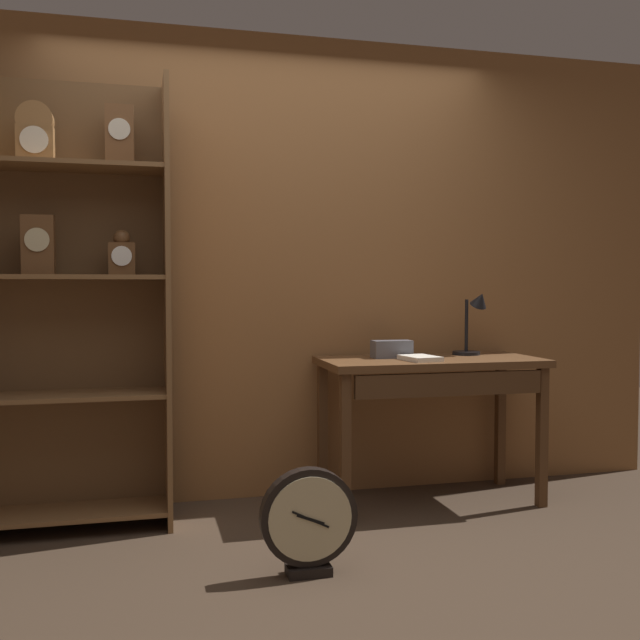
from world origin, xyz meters
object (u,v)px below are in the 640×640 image
object	(u,v)px
open_repair_manual	(420,358)
round_clock_large	(309,521)
toolbox_small	(392,349)
desk_lamp	(474,322)
workbench	(432,378)
bookshelf	(36,295)

from	to	relation	value
open_repair_manual	round_clock_large	size ratio (longest dim) A/B	0.49
toolbox_small	round_clock_large	bearing A→B (deg)	-126.93
desk_lamp	open_repair_manual	xyz separation A→B (m)	(-0.42, -0.21, -0.18)
toolbox_small	workbench	bearing A→B (deg)	-27.28
workbench	round_clock_large	size ratio (longest dim) A/B	2.70
bookshelf	desk_lamp	xyz separation A→B (m)	(2.35, 0.10, -0.16)
open_repair_manual	round_clock_large	bearing A→B (deg)	-146.18
desk_lamp	bookshelf	bearing A→B (deg)	-177.64
workbench	toolbox_small	xyz separation A→B (m)	(-0.20, 0.10, 0.16)
bookshelf	toolbox_small	size ratio (longest dim) A/B	10.19
desk_lamp	round_clock_large	size ratio (longest dim) A/B	0.85
workbench	desk_lamp	world-z (taller)	desk_lamp
workbench	round_clock_large	world-z (taller)	workbench
toolbox_small	desk_lamp	bearing A→B (deg)	4.00
desk_lamp	open_repair_manual	distance (m)	0.50
open_repair_manual	round_clock_large	world-z (taller)	open_repair_manual
desk_lamp	open_repair_manual	bearing A→B (deg)	-152.68
round_clock_large	open_repair_manual	bearing A→B (deg)	43.16
desk_lamp	open_repair_manual	world-z (taller)	desk_lamp
desk_lamp	round_clock_large	distance (m)	1.71
bookshelf	round_clock_large	distance (m)	1.70
toolbox_small	round_clock_large	size ratio (longest dim) A/B	0.49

